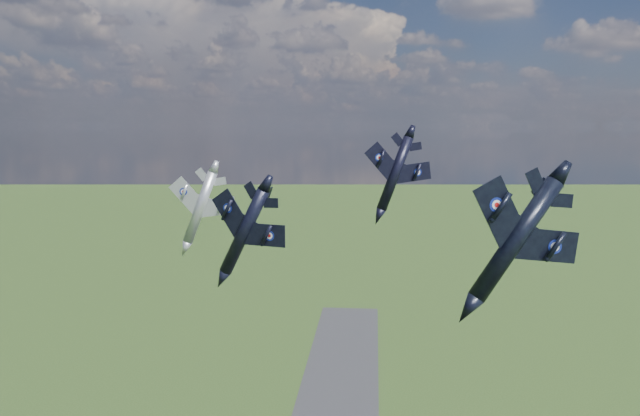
# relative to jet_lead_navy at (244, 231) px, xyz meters

# --- Properties ---
(jet_lead_navy) EXTENTS (16.47, 19.38, 8.58)m
(jet_lead_navy) POSITION_rel_jet_lead_navy_xyz_m (0.00, 0.00, 0.00)
(jet_lead_navy) COLOR black
(jet_right_navy) EXTENTS (14.00, 17.22, 8.71)m
(jet_right_navy) POSITION_rel_jet_lead_navy_xyz_m (27.09, -26.25, 4.18)
(jet_right_navy) COLOR black
(jet_high_navy) EXTENTS (15.28, 18.35, 7.18)m
(jet_high_navy) POSITION_rel_jet_lead_navy_xyz_m (19.11, 19.69, 5.87)
(jet_high_navy) COLOR black
(jet_left_silver) EXTENTS (12.14, 15.66, 6.70)m
(jet_left_silver) POSITION_rel_jet_lead_navy_xyz_m (-8.87, 11.59, 1.42)
(jet_left_silver) COLOR #AFB2BA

